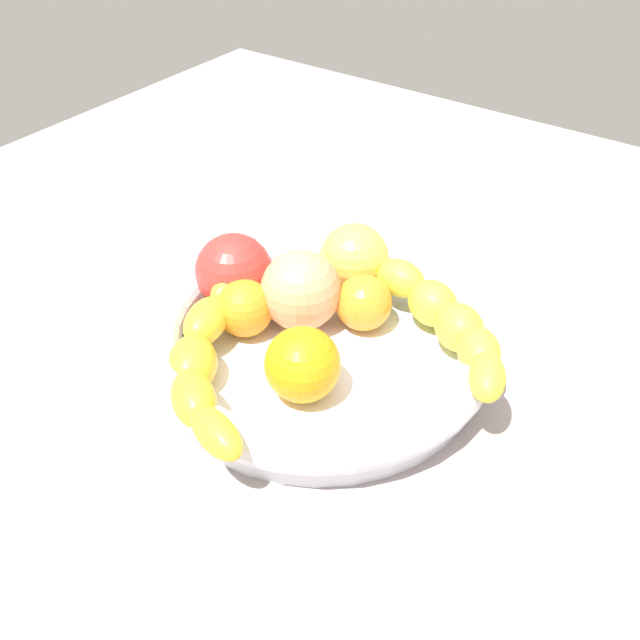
% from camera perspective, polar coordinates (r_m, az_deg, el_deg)
% --- Properties ---
extents(kitchen_counter, '(1.20, 1.20, 0.03)m').
position_cam_1_polar(kitchen_counter, '(0.64, 0.00, -4.29)').
color(kitchen_counter, '#A19393').
rests_on(kitchen_counter, ground).
extents(fruit_bowl, '(0.30, 0.30, 0.05)m').
position_cam_1_polar(fruit_bowl, '(0.61, 0.00, -1.58)').
color(fruit_bowl, white).
rests_on(fruit_bowl, kitchen_counter).
extents(banana_draped_left, '(0.15, 0.19, 0.05)m').
position_cam_1_polar(banana_draped_left, '(0.57, -9.18, -2.97)').
color(banana_draped_left, yellow).
rests_on(banana_draped_left, fruit_bowl).
extents(banana_draped_right, '(0.21, 0.13, 0.05)m').
position_cam_1_polar(banana_draped_right, '(0.61, 9.29, 0.52)').
color(banana_draped_right, yellow).
rests_on(banana_draped_right, fruit_bowl).
extents(orange_front, '(0.05, 0.05, 0.05)m').
position_cam_1_polar(orange_front, '(0.62, -6.03, 0.95)').
color(orange_front, orange).
rests_on(orange_front, fruit_bowl).
extents(orange_mid_left, '(0.05, 0.05, 0.05)m').
position_cam_1_polar(orange_mid_left, '(0.63, 3.50, 1.38)').
color(orange_mid_left, orange).
rests_on(orange_mid_left, fruit_bowl).
extents(orange_mid_right, '(0.06, 0.06, 0.06)m').
position_cam_1_polar(orange_mid_right, '(0.56, -1.40, -3.57)').
color(orange_mid_right, orange).
rests_on(orange_mid_right, fruit_bowl).
extents(apple_yellow, '(0.07, 0.07, 0.07)m').
position_cam_1_polar(apple_yellow, '(0.67, 2.73, 4.91)').
color(apple_yellow, '#E9BE4E').
rests_on(apple_yellow, fruit_bowl).
extents(peach_blush, '(0.07, 0.07, 0.07)m').
position_cam_1_polar(peach_blush, '(0.62, -1.54, 2.38)').
color(peach_blush, '#F9996A').
rests_on(peach_blush, fruit_bowl).
extents(tomato_red, '(0.07, 0.07, 0.07)m').
position_cam_1_polar(tomato_red, '(0.65, -6.86, 3.83)').
color(tomato_red, red).
rests_on(tomato_red, fruit_bowl).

